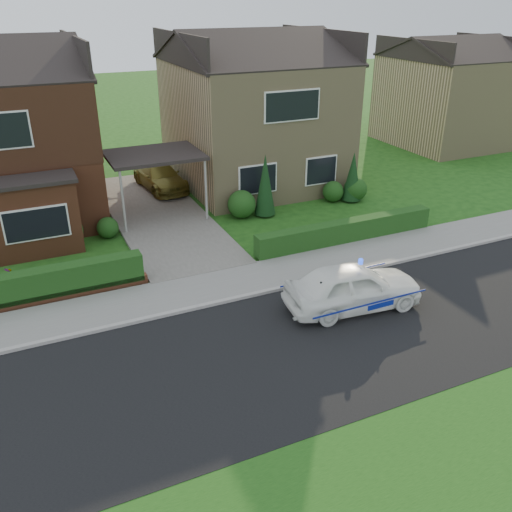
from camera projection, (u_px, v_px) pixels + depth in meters
ground at (270, 356)px, 14.31m from camera, size 120.00×120.00×0.00m
road at (270, 356)px, 14.31m from camera, size 60.00×6.00×0.02m
kerb at (227, 301)px, 16.78m from camera, size 60.00×0.16×0.12m
sidewalk at (215, 286)px, 17.64m from camera, size 60.00×2.00×0.10m
grass_verge at (385, 501)px, 10.21m from camera, size 60.00×4.00×0.01m
driveway at (159, 215)px, 23.29m from camera, size 3.80×12.00×0.12m
house_right at (253, 107)px, 26.34m from camera, size 7.50×8.06×7.25m
carport_link at (154, 156)px, 22.12m from camera, size 3.80×3.00×2.77m
dwarf_wall at (22, 303)px, 16.41m from camera, size 7.70×0.25×0.36m
hedge_left at (23, 306)px, 16.61m from camera, size 7.50×0.55×0.90m
hedge_right at (345, 243)px, 20.85m from camera, size 7.50×0.55×0.80m
shrub_left_mid at (65, 232)px, 20.15m from camera, size 1.32×1.32×1.32m
shrub_left_near at (108, 228)px, 21.09m from camera, size 0.84×0.84×0.84m
shrub_right_near at (242, 204)px, 22.94m from camera, size 1.20×1.20×1.20m
shrub_right_mid at (333, 191)px, 24.79m from camera, size 0.96×0.96×0.96m
shrub_right_far at (355, 189)px, 24.89m from camera, size 1.08×1.08×1.08m
conifer_a at (265, 187)px, 22.84m from camera, size 0.90×0.90×2.60m
conifer_b at (353, 178)px, 24.57m from camera, size 0.90×0.90×2.20m
neighbour_right at (447, 101)px, 33.74m from camera, size 6.50×7.00×5.20m
police_car at (353, 287)px, 16.22m from camera, size 3.83×4.32×1.58m
driveway_car at (160, 176)px, 26.09m from camera, size 2.08×4.25×1.19m
potted_plant_b at (105, 267)px, 18.10m from camera, size 0.57×0.55×0.81m
potted_plant_c at (11, 279)px, 17.47m from camera, size 0.47×0.47×0.71m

